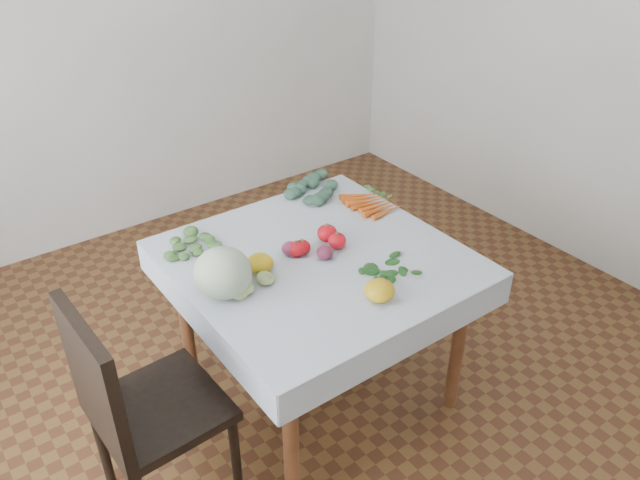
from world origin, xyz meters
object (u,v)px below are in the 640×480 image
Objects in this scene: carrot_bunch at (373,203)px; heirloom_back at (260,263)px; cabbage at (223,273)px; chair at (133,403)px; table at (317,277)px.

heirloom_back is at bearing -168.19° from carrot_bunch.
cabbage is at bearing -167.44° from carrot_bunch.
carrot_bunch is (0.72, 0.15, -0.02)m from heirloom_back.
chair is at bearing -164.80° from cabbage.
table is 9.19× the size of heirloom_back.
table is 0.90m from chair.
carrot_bunch is at bearing 13.44° from chair.
cabbage is 0.93m from carrot_bunch.
cabbage is 0.79× the size of carrot_bunch.
chair is 0.55m from cabbage.
chair reaches higher than carrot_bunch.
cabbage is 2.02× the size of heirloom_back.
carrot_bunch is (0.91, 0.20, -0.08)m from cabbage.
heirloom_back is 0.73m from carrot_bunch.
chair reaches higher than cabbage.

